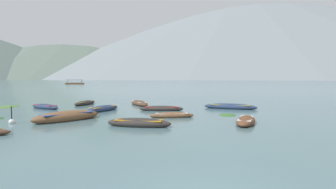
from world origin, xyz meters
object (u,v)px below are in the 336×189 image
object	(u,v)px
rowboat_1	(67,117)
rowboat_6	(139,123)
rowboat_0	(45,107)
rowboat_10	(103,109)
rowboat_7	(172,115)
rowboat_2	(246,121)
ferry_0	(75,83)
rowboat_3	(161,109)
rowboat_9	(85,103)
mooring_buoy	(12,122)
rowboat_5	(230,107)
rowboat_4	(139,103)

from	to	relation	value
rowboat_1	rowboat_6	bearing A→B (deg)	-23.90
rowboat_0	rowboat_1	world-z (taller)	rowboat_1
rowboat_10	rowboat_1	bearing A→B (deg)	-103.99
rowboat_1	rowboat_7	xyz separation A→B (m)	(6.70, 1.04, -0.10)
rowboat_2	ferry_0	xyz separation A→B (m)	(-49.35, 115.81, 0.28)
rowboat_1	rowboat_3	size ratio (longest dim) A/B	1.07
rowboat_9	rowboat_10	distance (m)	5.88
rowboat_0	rowboat_2	size ratio (longest dim) A/B	1.09
rowboat_1	mooring_buoy	distance (m)	3.04
rowboat_7	mooring_buoy	distance (m)	9.79
rowboat_9	mooring_buoy	world-z (taller)	mooring_buoy
rowboat_1	mooring_buoy	size ratio (longest dim) A/B	3.53
rowboat_2	mooring_buoy	world-z (taller)	mooring_buoy
rowboat_1	rowboat_9	bearing A→B (deg)	100.54
rowboat_6	mooring_buoy	bearing A→B (deg)	171.34
rowboat_5	mooring_buoy	size ratio (longest dim) A/B	4.15
rowboat_0	rowboat_7	world-z (taller)	rowboat_0
rowboat_4	rowboat_10	distance (m)	5.33
rowboat_4	rowboat_6	xyz separation A→B (m)	(0.95, -11.47, 0.01)
rowboat_3	mooring_buoy	world-z (taller)	mooring_buoy
rowboat_2	rowboat_4	bearing A→B (deg)	123.35
rowboat_3	rowboat_0	bearing A→B (deg)	170.40
rowboat_4	rowboat_10	size ratio (longest dim) A/B	1.21
rowboat_4	rowboat_0	bearing A→B (deg)	-160.96
rowboat_9	rowboat_6	bearing A→B (deg)	-61.15
rowboat_4	rowboat_9	bearing A→B (deg)	175.83
rowboat_7	rowboat_10	size ratio (longest dim) A/B	0.87
rowboat_1	rowboat_3	world-z (taller)	rowboat_1
rowboat_6	rowboat_7	size ratio (longest dim) A/B	1.22
rowboat_1	rowboat_9	xyz separation A→B (m)	(-1.82, 9.78, -0.07)
rowboat_5	mooring_buoy	world-z (taller)	mooring_buoy
rowboat_2	mooring_buoy	distance (m)	13.82
rowboat_6	ferry_0	world-z (taller)	ferry_0
rowboat_3	mooring_buoy	distance (m)	10.57
rowboat_2	rowboat_10	xyz separation A→B (m)	(-9.75, 6.21, 0.01)
rowboat_3	rowboat_4	distance (m)	5.08
rowboat_2	rowboat_6	xyz separation A→B (m)	(-6.20, -0.60, 0.02)
rowboat_7	mooring_buoy	bearing A→B (deg)	-168.35
rowboat_1	ferry_0	bearing A→B (deg)	108.58
rowboat_4	ferry_0	bearing A→B (deg)	111.90
rowboat_9	rowboat_0	bearing A→B (deg)	-128.46
ferry_0	mooring_buoy	xyz separation A→B (m)	(35.53, -115.25, -0.34)
rowboat_10	rowboat_3	bearing A→B (deg)	1.05
rowboat_5	rowboat_6	distance (m)	10.85
mooring_buoy	rowboat_1	bearing A→B (deg)	17.89
rowboat_3	rowboat_6	distance (m)	7.01
rowboat_9	rowboat_4	bearing A→B (deg)	-4.17
rowboat_3	ferry_0	size ratio (longest dim) A/B	0.39
rowboat_2	ferry_0	size ratio (longest dim) A/B	0.34
rowboat_0	rowboat_9	size ratio (longest dim) A/B	0.99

